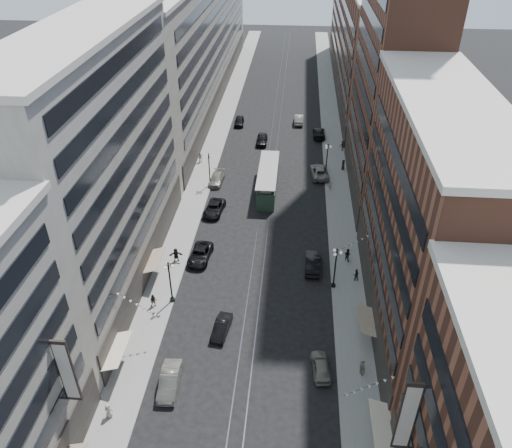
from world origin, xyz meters
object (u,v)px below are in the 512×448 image
(pedestrian_2, at_px, (153,301))
(pedestrian_9, at_px, (343,146))
(streetcar, at_px, (268,180))
(car_1, at_px, (170,381))
(car_7, at_px, (214,208))
(car_8, at_px, (217,179))
(car_4, at_px, (321,366))
(pedestrian_6, at_px, (200,157))
(car_11, at_px, (319,172))
(pedestrian_8, at_px, (330,185))
(lamppost_sw_mid, at_px, (209,168))
(pedestrian_4, at_px, (362,367))
(car_14, at_px, (299,119))
(car_13, at_px, (262,139))
(pedestrian_extra_0, at_px, (356,275))
(car_12, at_px, (319,133))
(pedestrian_1, at_px, (108,411))
(car_9, at_px, (239,121))
(car_10, at_px, (313,263))
(lamppost_se_far, at_px, (335,267))
(pedestrian_7, at_px, (347,255))
(pedestrian_5, at_px, (176,255))
(car_2, at_px, (200,254))
(lamppost_sw_far, at_px, (170,280))
(car_5, at_px, (222,327))
(pedestrian_extra_1, at_px, (343,165))

(pedestrian_2, relative_size, pedestrian_9, 0.86)
(streetcar, relative_size, car_1, 2.69)
(car_7, relative_size, car_8, 1.07)
(car_4, bearing_deg, pedestrian_6, -72.40)
(car_11, bearing_deg, pedestrian_8, 102.52)
(lamppost_sw_mid, height_order, car_1, lamppost_sw_mid)
(pedestrian_4, height_order, car_14, pedestrian_4)
(lamppost_sw_mid, relative_size, car_13, 1.15)
(streetcar, bearing_deg, pedestrian_2, -111.83)
(car_7, bearing_deg, pedestrian_extra_0, -29.08)
(lamppost_sw_mid, height_order, car_13, lamppost_sw_mid)
(streetcar, relative_size, car_12, 2.40)
(car_12, bearing_deg, pedestrian_8, 92.78)
(pedestrian_2, height_order, pedestrian_6, pedestrian_6)
(pedestrian_1, relative_size, pedestrian_extra_0, 0.98)
(pedestrian_extra_0, bearing_deg, car_14, -91.11)
(car_11, bearing_deg, car_14, -86.39)
(pedestrian_2, bearing_deg, car_12, 63.77)
(lamppost_sw_mid, relative_size, car_4, 1.32)
(car_1, distance_m, car_9, 63.75)
(car_8, distance_m, car_10, 25.56)
(lamppost_se_far, bearing_deg, pedestrian_7, 69.39)
(car_12, bearing_deg, pedestrian_6, 30.86)
(pedestrian_5, bearing_deg, pedestrian_6, 82.04)
(lamppost_sw_mid, height_order, pedestrian_8, lamppost_sw_mid)
(car_2, height_order, pedestrian_4, pedestrian_4)
(pedestrian_1, bearing_deg, car_1, -139.99)
(car_2, height_order, pedestrian_7, pedestrian_7)
(lamppost_sw_mid, bearing_deg, pedestrian_7, -41.18)
(lamppost_sw_mid, bearing_deg, car_11, 15.15)
(car_14, relative_size, pedestrian_9, 2.62)
(pedestrian_1, height_order, car_10, pedestrian_1)
(lamppost_sw_far, relative_size, car_9, 1.24)
(car_1, bearing_deg, car_5, 59.37)
(car_1, xyz_separation_m, car_5, (3.88, 7.37, -0.12))
(lamppost_se_far, bearing_deg, car_1, -135.67)
(streetcar, xyz_separation_m, pedestrian_8, (9.68, 0.61, -0.75))
(car_12, xyz_separation_m, pedestrian_9, (4.10, -6.04, 0.30))
(pedestrian_2, distance_m, pedestrian_extra_0, 23.83)
(lamppost_sw_mid, xyz_separation_m, pedestrian_8, (18.88, 0.02, -2.17))
(pedestrian_4, bearing_deg, car_9, 0.57)
(car_13, distance_m, pedestrian_extra_0, 40.68)
(lamppost_sw_mid, bearing_deg, pedestrian_extra_1, 18.35)
(car_1, height_order, pedestrian_7, pedestrian_7)
(pedestrian_5, height_order, pedestrian_extra_0, pedestrian_5)
(streetcar, relative_size, pedestrian_2, 8.06)
(lamppost_sw_far, height_order, car_13, lamppost_sw_far)
(lamppost_se_far, relative_size, pedestrian_5, 2.95)
(pedestrian_7, bearing_deg, car_9, -26.60)
(pedestrian_6, relative_size, pedestrian_7, 1.07)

